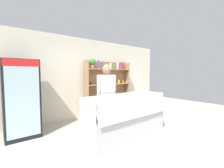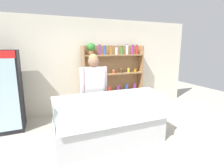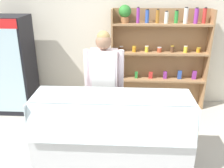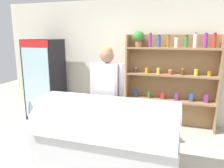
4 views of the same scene
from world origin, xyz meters
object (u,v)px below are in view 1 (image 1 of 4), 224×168
Objects in this scene: drinks_fridge at (21,99)px; shelving_unit at (107,84)px; deli_display_case at (126,123)px; shop_clerk at (107,91)px.

shelving_unit is (2.77, 0.34, 0.21)m from drinks_fridge.
drinks_fridge is 0.87× the size of deli_display_case.
deli_display_case is (-0.78, -1.83, -0.82)m from shelving_unit.
deli_display_case is at bearing -75.47° from shop_clerk.
shelving_unit is at bearing 66.86° from deli_display_case.
shop_clerk is at bearing 104.53° from deli_display_case.
shelving_unit is 1.57m from shop_clerk.
shelving_unit is at bearing 53.50° from shop_clerk.
drinks_fridge is at bearing 143.08° from deli_display_case.
drinks_fridge reaches higher than deli_display_case.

